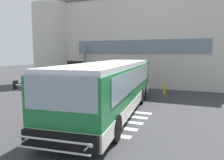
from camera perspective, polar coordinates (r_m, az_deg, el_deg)
ground_plane at (r=15.52m, az=-3.18°, el=-4.97°), size 80.00×90.00×0.02m
bay_paint_stripes at (r=11.00m, az=-3.28°, el=-9.87°), size 4.40×3.96×0.01m
terminal_building at (r=26.30m, az=6.53°, el=9.30°), size 20.15×13.80×8.63m
entry_support_column at (r=21.98m, az=-7.07°, el=3.62°), size 0.28×0.28×3.90m
bus_main_foreground at (r=11.82m, az=0.09°, el=-2.07°), size 3.91×12.04×2.70m
passenger_near_column at (r=20.88m, az=-6.36°, el=0.75°), size 0.58×0.43×1.68m
passenger_by_doorway at (r=20.97m, az=-3.79°, el=0.71°), size 0.50×0.40×1.68m
passenger_at_curb_edge at (r=20.50m, az=-1.07°, el=0.59°), size 0.48×0.41×1.68m
safety_bollard_yellow at (r=17.71m, az=13.34°, el=-2.16°), size 0.18×0.18×0.90m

